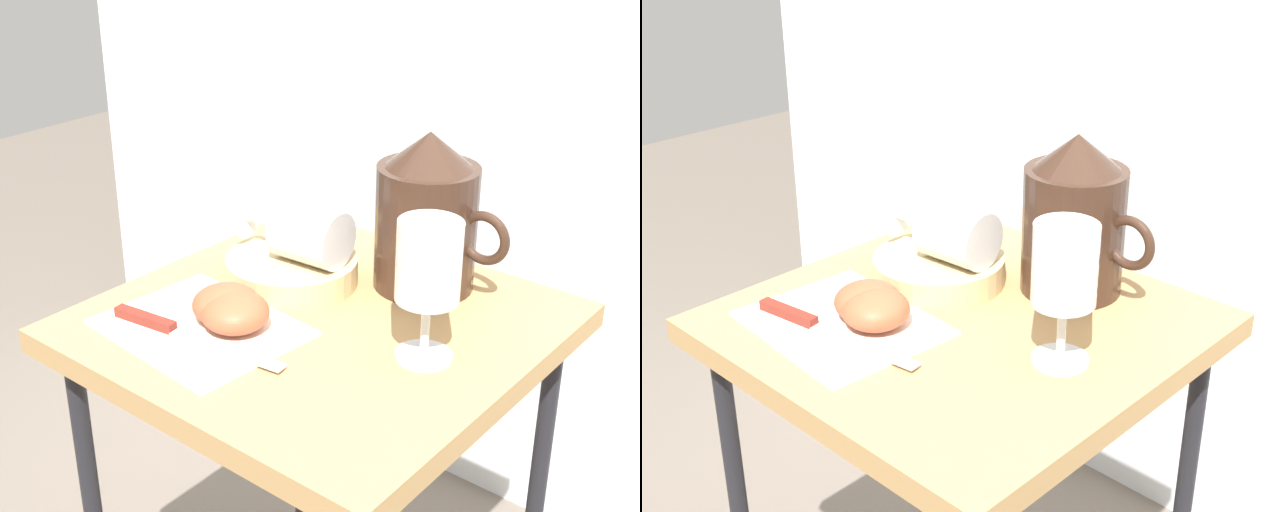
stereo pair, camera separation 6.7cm
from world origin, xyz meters
The scene contains 9 objects.
table centered at (0.00, 0.00, 0.62)m, with size 0.50×0.50×0.69m.
linen_napkin centered at (-0.09, -0.11, 0.69)m, with size 0.22×0.18×0.00m, color silver.
basket_tray centered at (-0.09, 0.05, 0.71)m, with size 0.17×0.17×0.04m, color tan.
pitcher centered at (0.05, 0.15, 0.78)m, with size 0.18×0.13×0.20m.
wine_glass_upright centered at (0.15, 0.00, 0.80)m, with size 0.07×0.07×0.16m.
wine_glass_tipped_near centered at (-0.06, 0.05, 0.76)m, with size 0.15×0.08×0.07m.
apple_half_left centered at (-0.07, -0.08, 0.72)m, with size 0.08×0.08×0.04m, color #C15133.
apple_half_right centered at (-0.05, -0.09, 0.72)m, with size 0.08×0.08×0.04m, color #C15133.
knife centered at (-0.10, -0.14, 0.70)m, with size 0.24×0.05×0.01m.
Camera 1 is at (0.59, -0.72, 1.20)m, focal length 49.65 mm.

